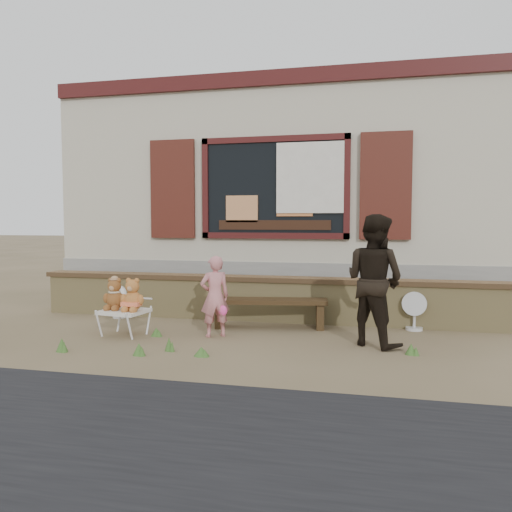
% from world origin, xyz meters
% --- Properties ---
extents(ground, '(80.00, 80.00, 0.00)m').
position_xyz_m(ground, '(0.00, 0.00, 0.00)').
color(ground, brown).
rests_on(ground, ground).
extents(shopfront, '(8.04, 5.13, 4.00)m').
position_xyz_m(shopfront, '(0.00, 4.49, 2.00)').
color(shopfront, '#B1A78F').
rests_on(shopfront, ground).
extents(brick_wall, '(7.10, 0.36, 0.67)m').
position_xyz_m(brick_wall, '(0.00, 1.00, 0.34)').
color(brick_wall, tan).
rests_on(brick_wall, ground).
extents(bench, '(1.64, 0.58, 0.41)m').
position_xyz_m(bench, '(0.22, 0.49, 0.30)').
color(bench, black).
rests_on(bench, ground).
extents(folding_chair, '(0.61, 0.56, 0.34)m').
position_xyz_m(folding_chair, '(-1.54, -0.38, 0.31)').
color(folding_chair, silver).
rests_on(folding_chair, ground).
extents(teddy_bear_left, '(0.34, 0.31, 0.42)m').
position_xyz_m(teddy_bear_left, '(-1.68, -0.36, 0.55)').
color(teddy_bear_left, brown).
rests_on(teddy_bear_left, folding_chair).
extents(teddy_bear_right, '(0.35, 0.32, 0.43)m').
position_xyz_m(teddy_bear_right, '(-1.40, -0.40, 0.55)').
color(teddy_bear_right, '#9D5F2B').
rests_on(teddy_bear_right, folding_chair).
extents(child, '(0.46, 0.41, 1.05)m').
position_xyz_m(child, '(-0.37, -0.17, 0.52)').
color(child, '#DA8286').
rests_on(child, ground).
extents(adult, '(0.97, 0.93, 1.57)m').
position_xyz_m(adult, '(1.63, -0.16, 0.79)').
color(adult, black).
rests_on(adult, ground).
extents(fan_left, '(0.33, 0.21, 0.51)m').
position_xyz_m(fan_left, '(-2.19, 0.71, 0.26)').
color(fan_left, white).
rests_on(fan_left, ground).
extents(fan_right, '(0.34, 0.23, 0.54)m').
position_xyz_m(fan_right, '(2.18, 0.80, 0.27)').
color(fan_right, silver).
rests_on(fan_right, ground).
extents(grass_tufts, '(4.03, 1.10, 0.16)m').
position_xyz_m(grass_tufts, '(-0.53, -0.93, 0.06)').
color(grass_tufts, '#3E6528').
rests_on(grass_tufts, ground).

